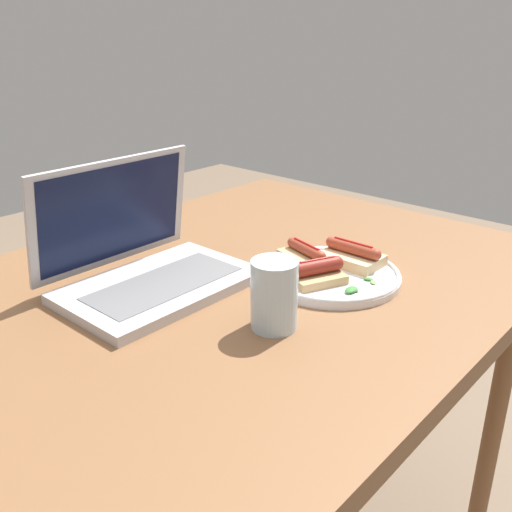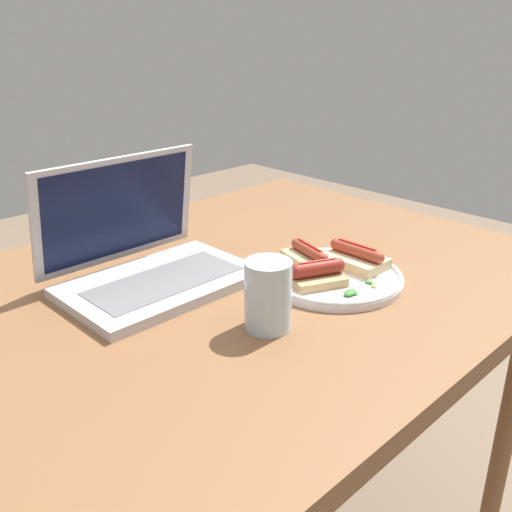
# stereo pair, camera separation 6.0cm
# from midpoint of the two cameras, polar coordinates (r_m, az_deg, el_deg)

# --- Properties ---
(desk) EXTENTS (1.25, 0.86, 0.76)m
(desk) POSITION_cam_midpoint_polar(r_m,az_deg,el_deg) (1.02, -5.48, -6.39)
(desk) COLOR brown
(desk) RESTS_ON ground_plane
(laptop) EXTENTS (0.32, 0.24, 0.21)m
(laptop) POSITION_cam_midpoint_polar(r_m,az_deg,el_deg) (1.01, -12.61, -0.82)
(laptop) COLOR #B7B7BC
(laptop) RESTS_ON desk
(plate) EXTENTS (0.24, 0.24, 0.02)m
(plate) POSITION_cam_midpoint_polar(r_m,az_deg,el_deg) (1.02, 5.94, -1.87)
(plate) COLOR silver
(plate) RESTS_ON desk
(sausage_toast_left) EXTENTS (0.07, 0.12, 0.04)m
(sausage_toast_left) POSITION_cam_midpoint_polar(r_m,az_deg,el_deg) (1.06, 8.04, 0.04)
(sausage_toast_left) COLOR #D6B784
(sausage_toast_left) RESTS_ON plate
(sausage_toast_middle) EXTENTS (0.09, 0.12, 0.04)m
(sausage_toast_middle) POSITION_cam_midpoint_polar(r_m,az_deg,el_deg) (1.05, 3.40, -0.03)
(sausage_toast_middle) COLOR tan
(sausage_toast_middle) RESTS_ON plate
(sausage_toast_right) EXTENTS (0.11, 0.10, 0.04)m
(sausage_toast_right) POSITION_cam_midpoint_polar(r_m,az_deg,el_deg) (0.98, 4.35, -1.66)
(sausage_toast_right) COLOR tan
(sausage_toast_right) RESTS_ON plate
(salad_pile) EXTENTS (0.08, 0.03, 0.01)m
(salad_pile) POSITION_cam_midpoint_polar(r_m,az_deg,el_deg) (0.96, 8.26, -3.17)
(salad_pile) COLOR #387A33
(salad_pile) RESTS_ON plate
(drinking_glass) EXTENTS (0.07, 0.07, 0.11)m
(drinking_glass) POSITION_cam_midpoint_polar(r_m,az_deg,el_deg) (0.84, -0.19, -3.93)
(drinking_glass) COLOR silver
(drinking_glass) RESTS_ON desk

